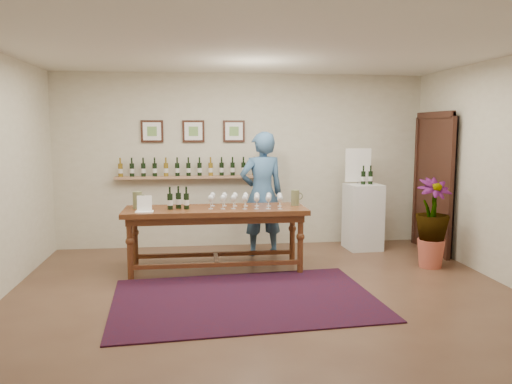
{
  "coord_description": "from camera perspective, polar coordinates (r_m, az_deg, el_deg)",
  "views": [
    {
      "loc": [
        -0.8,
        -5.61,
        1.93
      ],
      "look_at": [
        0.0,
        0.8,
        1.1
      ],
      "focal_mm": 35.0,
      "sensor_mm": 36.0,
      "label": 1
    }
  ],
  "objects": [
    {
      "name": "ground",
      "position": [
        5.99,
        0.97,
        -11.48
      ],
      "size": [
        6.0,
        6.0,
        0.0
      ],
      "primitive_type": "plane",
      "color": "#4E3222",
      "rests_on": "ground"
    },
    {
      "name": "pitcher_left",
      "position": [
        6.82,
        -13.39,
        -0.9
      ],
      "size": [
        0.16,
        0.16,
        0.23
      ],
      "primitive_type": null,
      "rotation": [
        0.0,
        0.0,
        0.07
      ],
      "color": "#656840",
      "rests_on": "tasting_table"
    },
    {
      "name": "rug",
      "position": [
        5.76,
        -1.25,
        -12.16
      ],
      "size": [
        3.06,
        2.15,
        0.02
      ],
      "primitive_type": "cube",
      "rotation": [
        0.0,
        0.0,
        0.07
      ],
      "color": "#440C13",
      "rests_on": "ground"
    },
    {
      "name": "menu_card",
      "position": [
        6.57,
        -12.63,
        -1.29
      ],
      "size": [
        0.23,
        0.17,
        0.21
      ],
      "primitive_type": "cube",
      "rotation": [
        0.0,
        0.0,
        0.02
      ],
      "color": "white",
      "rests_on": "tasting_table"
    },
    {
      "name": "display_pedestal",
      "position": [
        8.17,
        12.11,
        -2.76
      ],
      "size": [
        0.55,
        0.55,
        1.05
      ],
      "primitive_type": "cube",
      "rotation": [
        0.0,
        0.0,
        0.05
      ],
      "color": "silver",
      "rests_on": "ground"
    },
    {
      "name": "pedestal_bottles",
      "position": [
        8.06,
        12.56,
        1.88
      ],
      "size": [
        0.29,
        0.09,
        0.29
      ],
      "primitive_type": null,
      "rotation": [
        0.0,
        0.0,
        0.05
      ],
      "color": "black",
      "rests_on": "display_pedestal"
    },
    {
      "name": "person",
      "position": [
        7.56,
        0.67,
        -0.22
      ],
      "size": [
        0.75,
        0.57,
        1.88
      ],
      "primitive_type": "imported",
      "rotation": [
        0.0,
        0.0,
        3.32
      ],
      "color": "#36597F",
      "rests_on": "ground"
    },
    {
      "name": "potted_plant",
      "position": [
        7.32,
        19.47,
        -3.35
      ],
      "size": [
        0.62,
        0.62,
        1.08
      ],
      "rotation": [
        0.0,
        0.0,
        0.1
      ],
      "color": "#B6513C",
      "rests_on": "ground"
    },
    {
      "name": "pitcher_right",
      "position": [
        6.93,
        4.49,
        -0.65
      ],
      "size": [
        0.14,
        0.14,
        0.22
      ],
      "primitive_type": null,
      "rotation": [
        0.0,
        0.0,
        0.02
      ],
      "color": "#656840",
      "rests_on": "tasting_table"
    },
    {
      "name": "table_bottles",
      "position": [
        6.69,
        -8.87,
        -0.78
      ],
      "size": [
        0.25,
        0.15,
        0.27
      ],
      "primitive_type": null,
      "rotation": [
        0.0,
        0.0,
        -0.02
      ],
      "color": "black",
      "rests_on": "tasting_table"
    },
    {
      "name": "info_sign",
      "position": [
        8.18,
        11.6,
        3.03
      ],
      "size": [
        0.43,
        0.04,
        0.59
      ],
      "primitive_type": "cube",
      "rotation": [
        0.0,
        0.0,
        0.05
      ],
      "color": "white",
      "rests_on": "display_pedestal"
    },
    {
      "name": "table_glasses",
      "position": [
        6.73,
        -1.19,
        -0.96
      ],
      "size": [
        1.45,
        0.52,
        0.2
      ],
      "primitive_type": null,
      "rotation": [
        0.0,
        0.0,
        -0.14
      ],
      "color": "silver",
      "rests_on": "tasting_table"
    },
    {
      "name": "tasting_table",
      "position": [
        6.75,
        -4.62,
        -2.91
      ],
      "size": [
        2.44,
        0.78,
        0.86
      ],
      "rotation": [
        0.0,
        0.0,
        -0.0
      ],
      "color": "#472611",
      "rests_on": "ground"
    },
    {
      "name": "room_shell",
      "position": [
        8.06,
        14.11,
        1.32
      ],
      "size": [
        6.0,
        6.0,
        6.0
      ],
      "color": "beige",
      "rests_on": "ground"
    }
  ]
}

